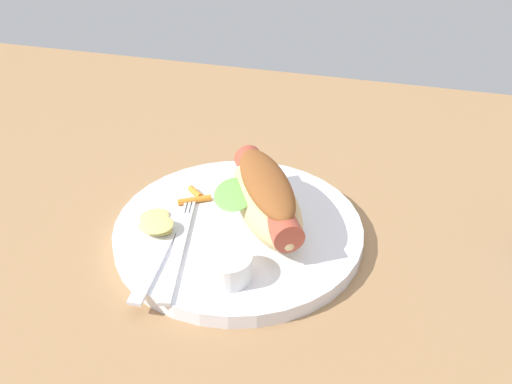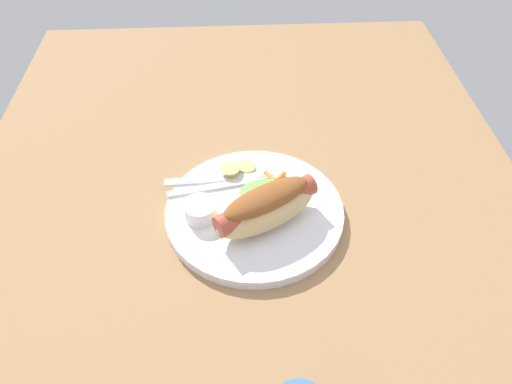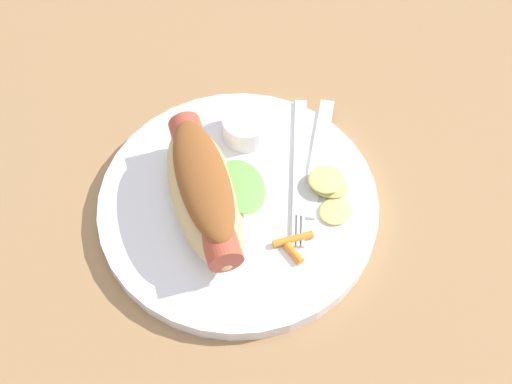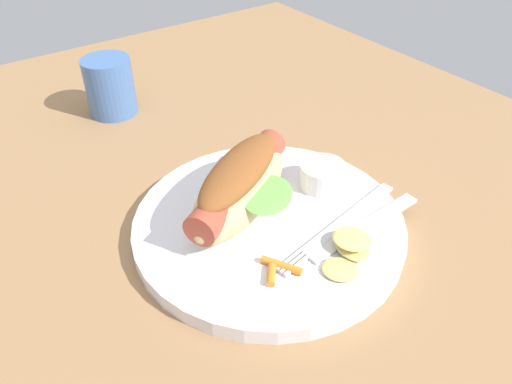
# 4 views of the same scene
# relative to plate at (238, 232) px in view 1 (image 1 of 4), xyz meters

# --- Properties ---
(ground_plane) EXTENTS (1.20, 0.90, 0.02)m
(ground_plane) POSITION_rel_plate_xyz_m (-0.02, -0.01, -0.02)
(ground_plane) COLOR #9E754C
(plate) EXTENTS (0.27, 0.27, 0.02)m
(plate) POSITION_rel_plate_xyz_m (0.00, 0.00, 0.00)
(plate) COLOR white
(plate) RESTS_ON ground_plane
(hot_dog) EXTENTS (0.13, 0.17, 0.06)m
(hot_dog) POSITION_rel_plate_xyz_m (0.03, 0.02, 0.04)
(hot_dog) COLOR #DBB77A
(hot_dog) RESTS_ON plate
(sauce_ramekin) EXTENTS (0.05, 0.05, 0.03)m
(sauce_ramekin) POSITION_rel_plate_xyz_m (0.01, -0.08, 0.02)
(sauce_ramekin) COLOR white
(sauce_ramekin) RESTS_ON plate
(fork) EXTENTS (0.04, 0.17, 0.00)m
(fork) POSITION_rel_plate_xyz_m (-0.05, -0.05, 0.01)
(fork) COLOR silver
(fork) RESTS_ON plate
(knife) EXTENTS (0.02, 0.14, 0.00)m
(knife) POSITION_rel_plate_xyz_m (-0.06, -0.07, 0.01)
(knife) COLOR silver
(knife) RESTS_ON plate
(chips_pile) EXTENTS (0.06, 0.07, 0.02)m
(chips_pile) POSITION_rel_plate_xyz_m (-0.08, -0.03, 0.02)
(chips_pile) COLOR #DACB74
(chips_pile) RESTS_ON plate
(carrot_garnish) EXTENTS (0.04, 0.04, 0.01)m
(carrot_garnish) POSITION_rel_plate_xyz_m (-0.06, 0.04, 0.01)
(carrot_garnish) COLOR orange
(carrot_garnish) RESTS_ON plate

